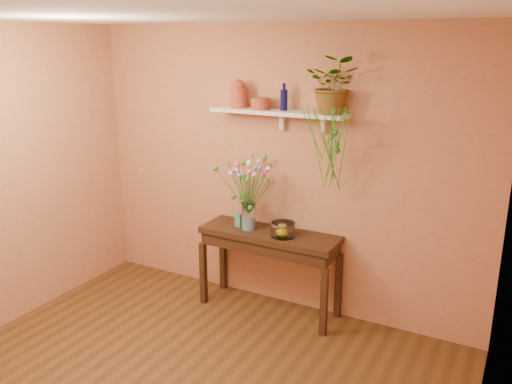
{
  "coord_description": "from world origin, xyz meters",
  "views": [
    {
      "loc": [
        2.12,
        -2.38,
        2.54
      ],
      "look_at": [
        0.0,
        1.55,
        1.25
      ],
      "focal_mm": 36.87,
      "sensor_mm": 36.0,
      "label": 1
    }
  ],
  "objects_px": {
    "glass_vase": "(249,218)",
    "bouquet": "(247,178)",
    "sideboard": "(269,243)",
    "blue_bottle": "(284,99)",
    "spider_plant": "(334,85)",
    "terracotta_jug": "(239,94)",
    "glass_bowl": "(283,230)"
  },
  "relations": [
    {
      "from": "terracotta_jug",
      "to": "glass_bowl",
      "type": "relative_size",
      "value": 1.17
    },
    {
      "from": "bouquet",
      "to": "spider_plant",
      "type": "bearing_deg",
      "value": 12.16
    },
    {
      "from": "sideboard",
      "to": "spider_plant",
      "type": "distance_m",
      "value": 1.59
    },
    {
      "from": "bouquet",
      "to": "glass_bowl",
      "type": "distance_m",
      "value": 0.58
    },
    {
      "from": "spider_plant",
      "to": "bouquet",
      "type": "height_order",
      "value": "spider_plant"
    },
    {
      "from": "bouquet",
      "to": "glass_bowl",
      "type": "relative_size",
      "value": 2.49
    },
    {
      "from": "terracotta_jug",
      "to": "glass_bowl",
      "type": "height_order",
      "value": "terracotta_jug"
    },
    {
      "from": "sideboard",
      "to": "blue_bottle",
      "type": "relative_size",
      "value": 5.55
    },
    {
      "from": "blue_bottle",
      "to": "spider_plant",
      "type": "relative_size",
      "value": 0.49
    },
    {
      "from": "bouquet",
      "to": "sideboard",
      "type": "bearing_deg",
      "value": 8.26
    },
    {
      "from": "sideboard",
      "to": "glass_vase",
      "type": "bearing_deg",
      "value": -172.62
    },
    {
      "from": "terracotta_jug",
      "to": "spider_plant",
      "type": "xyz_separation_m",
      "value": [
        0.92,
        0.03,
        0.12
      ]
    },
    {
      "from": "sideboard",
      "to": "bouquet",
      "type": "relative_size",
      "value": 2.42
    },
    {
      "from": "sideboard",
      "to": "glass_bowl",
      "type": "relative_size",
      "value": 6.02
    },
    {
      "from": "glass_vase",
      "to": "spider_plant",
      "type": "bearing_deg",
      "value": 11.97
    },
    {
      "from": "glass_vase",
      "to": "glass_bowl",
      "type": "xyz_separation_m",
      "value": [
        0.37,
        -0.02,
        -0.05
      ]
    },
    {
      "from": "bouquet",
      "to": "glass_bowl",
      "type": "height_order",
      "value": "bouquet"
    },
    {
      "from": "spider_plant",
      "to": "glass_vase",
      "type": "relative_size",
      "value": 1.8
    },
    {
      "from": "terracotta_jug",
      "to": "glass_bowl",
      "type": "distance_m",
      "value": 1.32
    },
    {
      "from": "sideboard",
      "to": "spider_plant",
      "type": "xyz_separation_m",
      "value": [
        0.53,
        0.13,
        1.49
      ]
    },
    {
      "from": "glass_vase",
      "to": "bouquet",
      "type": "relative_size",
      "value": 0.49
    },
    {
      "from": "glass_vase",
      "to": "bouquet",
      "type": "bearing_deg",
      "value": -155.61
    },
    {
      "from": "sideboard",
      "to": "terracotta_jug",
      "type": "xyz_separation_m",
      "value": [
        -0.38,
        0.1,
        1.37
      ]
    },
    {
      "from": "spider_plant",
      "to": "bouquet",
      "type": "xyz_separation_m",
      "value": [
        -0.75,
        -0.16,
        -0.87
      ]
    },
    {
      "from": "glass_vase",
      "to": "glass_bowl",
      "type": "height_order",
      "value": "glass_vase"
    },
    {
      "from": "blue_bottle",
      "to": "glass_bowl",
      "type": "height_order",
      "value": "blue_bottle"
    },
    {
      "from": "terracotta_jug",
      "to": "glass_vase",
      "type": "relative_size",
      "value": 0.95
    },
    {
      "from": "spider_plant",
      "to": "glass_bowl",
      "type": "distance_m",
      "value": 1.37
    },
    {
      "from": "sideboard",
      "to": "bouquet",
      "type": "height_order",
      "value": "bouquet"
    },
    {
      "from": "spider_plant",
      "to": "terracotta_jug",
      "type": "bearing_deg",
      "value": -178.38
    },
    {
      "from": "blue_bottle",
      "to": "terracotta_jug",
      "type": "bearing_deg",
      "value": -177.11
    },
    {
      "from": "terracotta_jug",
      "to": "bouquet",
      "type": "bearing_deg",
      "value": -39.68
    }
  ]
}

